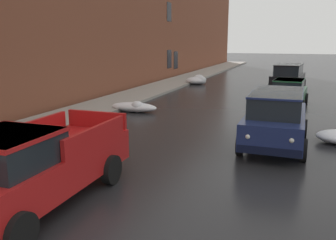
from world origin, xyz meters
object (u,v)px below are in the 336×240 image
at_px(sedan_green_parked_kerbside_mid, 288,92).
at_px(pickup_truck_red_approaching_near_lane, 31,168).
at_px(suv_black_parked_far_down_block, 288,76).
at_px(suv_darkblue_parked_kerbside_close, 276,117).
at_px(fire_hydrant, 5,146).

bearing_deg(sedan_green_parked_kerbside_mid, pickup_truck_red_approaching_near_lane, -107.24).
distance_m(pickup_truck_red_approaching_near_lane, suv_black_parked_far_down_block, 21.42).
height_order(pickup_truck_red_approaching_near_lane, sedan_green_parked_kerbside_mid, pickup_truck_red_approaching_near_lane).
bearing_deg(suv_darkblue_parked_kerbside_close, pickup_truck_red_approaching_near_lane, -123.95).
bearing_deg(fire_hydrant, sedan_green_parked_kerbside_mid, 57.98).
relative_size(pickup_truck_red_approaching_near_lane, fire_hydrant, 7.57).
distance_m(pickup_truck_red_approaching_near_lane, sedan_green_parked_kerbside_mid, 15.05).
xyz_separation_m(pickup_truck_red_approaching_near_lane, sedan_green_parked_kerbside_mid, (4.46, 14.37, -0.13)).
bearing_deg(suv_black_parked_far_down_block, sedan_green_parked_kerbside_mid, -87.59).
bearing_deg(pickup_truck_red_approaching_near_lane, sedan_green_parked_kerbside_mid, 72.76).
bearing_deg(suv_darkblue_parked_kerbside_close, sedan_green_parked_kerbside_mid, 89.47).
bearing_deg(suv_darkblue_parked_kerbside_close, suv_black_parked_far_down_block, 90.82).
bearing_deg(suv_black_parked_far_down_block, suv_darkblue_parked_kerbside_close, -89.18).
bearing_deg(pickup_truck_red_approaching_near_lane, suv_black_parked_far_down_block, 78.74).
distance_m(sedan_green_parked_kerbside_mid, fire_hydrant, 14.13).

